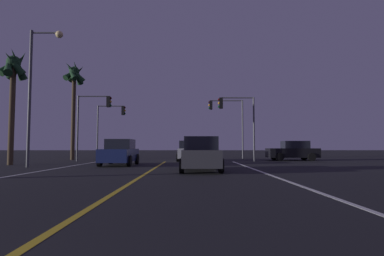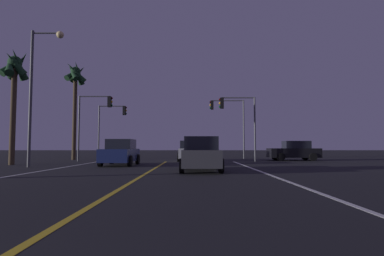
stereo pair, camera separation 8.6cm
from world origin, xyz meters
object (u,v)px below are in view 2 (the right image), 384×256
object	(u,v)px
traffic_light_far_right	(227,115)
palm_tree_left_far	(74,82)
car_crossing_side	(293,151)
palm_tree_left_mid	(13,73)
car_ahead_far	(189,151)
traffic_light_far_left	(111,119)
street_lamp_left_mid	(37,80)
car_lead_same_lane	(200,155)
traffic_light_near_left	(94,113)
traffic_light_near_right	(237,113)
car_oncoming	(120,153)

from	to	relation	value
traffic_light_far_right	palm_tree_left_far	size ratio (longest dim) A/B	0.65
car_crossing_side	palm_tree_left_far	bearing A→B (deg)	-3.94
palm_tree_left_mid	palm_tree_left_far	xyz separation A→B (m)	(1.13, 7.82, 1.07)
car_ahead_far	traffic_light_far_right	distance (m)	6.95
car_crossing_side	traffic_light_far_right	bearing A→B (deg)	-37.01
car_crossing_side	car_ahead_far	distance (m)	9.11
traffic_light_far_left	palm_tree_left_mid	bearing A→B (deg)	-110.57
car_ahead_far	street_lamp_left_mid	bearing A→B (deg)	131.33
traffic_light_far_left	palm_tree_left_far	bearing A→B (deg)	-136.63
traffic_light_far_left	palm_tree_left_far	size ratio (longest dim) A/B	0.59
car_lead_same_lane	traffic_light_near_left	bearing A→B (deg)	40.22
car_crossing_side	traffic_light_far_left	world-z (taller)	traffic_light_far_left
car_ahead_far	traffic_light_near_right	size ratio (longest dim) A/B	0.81
car_lead_same_lane	street_lamp_left_mid	world-z (taller)	street_lamp_left_mid
traffic_light_near_left	street_lamp_left_mid	size ratio (longest dim) A/B	0.66
car_ahead_far	traffic_light_near_right	xyz separation A→B (m)	(3.95, -0.87, 3.13)
car_lead_same_lane	traffic_light_far_left	bearing A→B (deg)	28.58
street_lamp_left_mid	traffic_light_far_right	bearing A→B (deg)	44.46
car_ahead_far	traffic_light_near_left	bearing A→B (deg)	96.27
car_oncoming	traffic_light_far_left	bearing A→B (deg)	-162.66
traffic_light_near_right	palm_tree_left_far	world-z (taller)	palm_tree_left_far
car_ahead_far	traffic_light_near_left	world-z (taller)	traffic_light_near_left
traffic_light_near_right	traffic_light_far_right	world-z (taller)	traffic_light_far_right
traffic_light_near_right	palm_tree_left_far	bearing A→B (deg)	-11.08
car_crossing_side	traffic_light_near_left	bearing A→B (deg)	5.05
traffic_light_near_right	street_lamp_left_mid	bearing A→B (deg)	28.67
car_crossing_side	traffic_light_far_right	xyz separation A→B (m)	(-5.31, 4.00, 3.55)
car_crossing_side	traffic_light_near_left	xyz separation A→B (m)	(-16.97, -1.50, 3.20)
traffic_light_near_left	traffic_light_far_left	size ratio (longest dim) A/B	1.02
car_oncoming	palm_tree_left_far	xyz separation A→B (m)	(-6.14, 8.08, 6.39)
car_ahead_far	palm_tree_left_far	distance (m)	12.58
car_ahead_far	car_oncoming	bearing A→B (deg)	143.48
traffic_light_near_right	palm_tree_left_mid	distance (m)	16.64
car_lead_same_lane	traffic_light_far_right	bearing A→B (deg)	-11.54
car_crossing_side	palm_tree_left_far	world-z (taller)	palm_tree_left_far
car_oncoming	palm_tree_left_mid	bearing A→B (deg)	-92.07
traffic_light_near_right	traffic_light_near_left	world-z (taller)	traffic_light_near_left
palm_tree_left_far	palm_tree_left_mid	bearing A→B (deg)	-98.22
palm_tree_left_far	traffic_light_near_left	bearing A→B (deg)	-45.89
car_lead_same_lane	traffic_light_near_left	world-z (taller)	traffic_light_near_left
traffic_light_near_right	palm_tree_left_mid	bearing A→B (deg)	17.50
street_lamp_left_mid	car_ahead_far	bearing A→B (deg)	41.33
car_oncoming	traffic_light_near_right	size ratio (longest dim) A/B	0.81
car_ahead_far	palm_tree_left_mid	world-z (taller)	palm_tree_left_mid
traffic_light_far_right	traffic_light_far_left	world-z (taller)	traffic_light_far_right
car_lead_same_lane	traffic_light_far_left	world-z (taller)	traffic_light_far_left
car_lead_same_lane	street_lamp_left_mid	bearing A→B (deg)	73.30
car_crossing_side	traffic_light_near_left	distance (m)	17.33
traffic_light_far_left	street_lamp_left_mid	size ratio (longest dim) A/B	0.65
car_lead_same_lane	traffic_light_near_right	world-z (taller)	traffic_light_near_right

